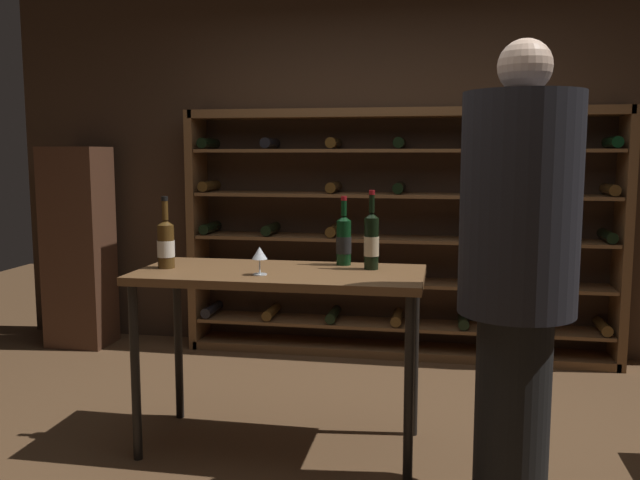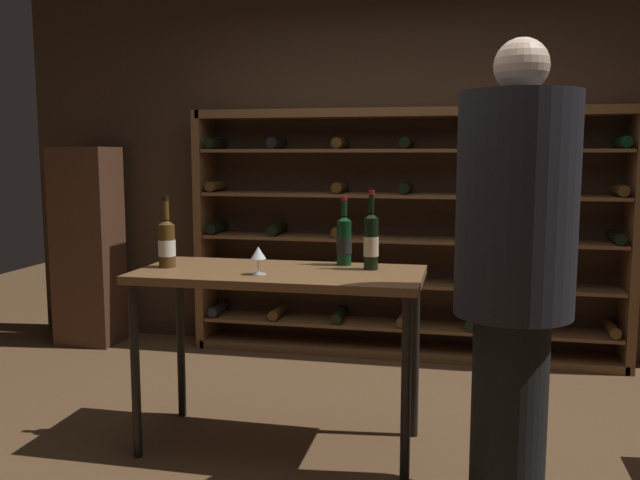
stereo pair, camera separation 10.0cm
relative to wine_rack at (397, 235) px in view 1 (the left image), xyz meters
The scene contains 10 objects.
ground_plane 1.96m from the wine_rack, 93.61° to the right, with size 9.92×9.92×0.00m, color brown.
back_wall 0.55m from the wine_rack, 117.73° to the left, with size 5.76×0.10×2.74m, color #3D2B1E.
wine_rack is the anchor object (origin of this frame).
tasting_table 1.73m from the wine_rack, 105.12° to the right, with size 1.39×0.63×0.89m.
person_bystander_red_print 2.13m from the wine_rack, 73.03° to the right, with size 0.47×0.47×1.90m.
display_cabinet 2.40m from the wine_rack, behind, with size 0.44×0.36×1.50m, color #4C2D1E.
wine_bottle_black_capsule 1.46m from the wine_rack, 96.86° to the right, with size 0.08×0.08×0.35m.
wine_bottle_gold_foil 1.56m from the wine_rack, 90.78° to the right, with size 0.07×0.07×0.39m.
wine_bottle_red_label 1.99m from the wine_rack, 121.14° to the right, with size 0.09×0.09×0.36m.
wine_glass_stemmed_left 1.88m from the wine_rack, 106.05° to the right, with size 0.07×0.07×0.13m.
Camera 1 is at (0.44, -3.06, 1.46)m, focal length 38.00 mm.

